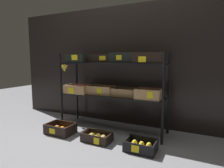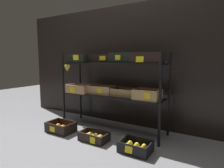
# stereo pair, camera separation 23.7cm
# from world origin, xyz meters

# --- Properties ---
(ground_plane) EXTENTS (10.00, 10.00, 0.00)m
(ground_plane) POSITION_xyz_m (0.00, 0.00, 0.00)
(ground_plane) COLOR gray
(storefront_wall) EXTENTS (3.86, 0.12, 1.77)m
(storefront_wall) POSITION_xyz_m (0.00, 0.39, 0.89)
(storefront_wall) COLOR black
(storefront_wall) RESTS_ON ground_plane
(display_rack) EXTENTS (1.59, 0.41, 1.07)m
(display_rack) POSITION_xyz_m (-0.01, -0.01, 0.73)
(display_rack) COLOR black
(display_rack) RESTS_ON ground_plane
(crate_ground_orange) EXTENTS (0.37, 0.26, 0.13)m
(crate_ground_orange) POSITION_xyz_m (-0.55, -0.43, 0.05)
(crate_ground_orange) COLOR black
(crate_ground_orange) RESTS_ON ground_plane
(crate_ground_apple_gold) EXTENTS (0.35, 0.21, 0.11)m
(crate_ground_apple_gold) POSITION_xyz_m (0.01, -0.44, 0.04)
(crate_ground_apple_gold) COLOR black
(crate_ground_apple_gold) RESTS_ON ground_plane
(crate_ground_lemon) EXTENTS (0.33, 0.25, 0.12)m
(crate_ground_lemon) POSITION_xyz_m (0.56, -0.44, 0.05)
(crate_ground_lemon) COLOR black
(crate_ground_lemon) RESTS_ON ground_plane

